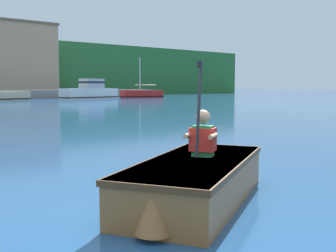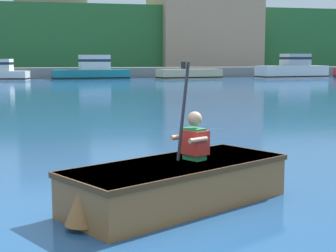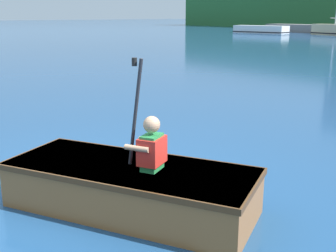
{
  "view_description": "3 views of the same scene",
  "coord_description": "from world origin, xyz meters",
  "px_view_note": "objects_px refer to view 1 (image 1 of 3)",
  "views": [
    {
      "loc": [
        -2.55,
        -3.1,
        1.33
      ],
      "look_at": [
        0.75,
        0.8,
        0.84
      ],
      "focal_mm": 45.0,
      "sensor_mm": 36.0,
      "label": 1
    },
    {
      "loc": [
        -0.59,
        -5.19,
        1.64
      ],
      "look_at": [
        0.75,
        0.8,
        0.84
      ],
      "focal_mm": 55.0,
      "sensor_mm": 36.0,
      "label": 2
    },
    {
      "loc": [
        4.29,
        -1.87,
        2.02
      ],
      "look_at": [
        0.75,
        0.8,
        0.84
      ],
      "focal_mm": 45.0,
      "sensor_mm": 36.0,
      "label": 3
    }
  ],
  "objects_px": {
    "moored_boat_outer_slip_east": "(90,92)",
    "person_paddler": "(203,135)",
    "rowboat_foreground": "(195,179)",
    "moored_boat_dock_west_end": "(0,96)",
    "moored_boat_outer_slip_west": "(142,94)"
  },
  "relations": [
    {
      "from": "moored_boat_outer_slip_east",
      "to": "person_paddler",
      "type": "xyz_separation_m",
      "value": [
        -18.36,
        -34.81,
        -0.01
      ]
    },
    {
      "from": "moored_boat_dock_west_end",
      "to": "rowboat_foreground",
      "type": "height_order",
      "value": "moored_boat_dock_west_end"
    },
    {
      "from": "moored_boat_outer_slip_west",
      "to": "rowboat_foreground",
      "type": "relative_size",
      "value": 1.76
    },
    {
      "from": "moored_boat_outer_slip_east",
      "to": "rowboat_foreground",
      "type": "distance_m",
      "value": 39.6
    },
    {
      "from": "moored_boat_dock_west_end",
      "to": "person_paddler",
      "type": "relative_size",
      "value": 5.07
    },
    {
      "from": "moored_boat_outer_slip_east",
      "to": "person_paddler",
      "type": "height_order",
      "value": "moored_boat_outer_slip_east"
    },
    {
      "from": "moored_boat_outer_slip_west",
      "to": "moored_boat_outer_slip_east",
      "type": "height_order",
      "value": "moored_boat_outer_slip_west"
    },
    {
      "from": "moored_boat_outer_slip_east",
      "to": "rowboat_foreground",
      "type": "bearing_deg",
      "value": -118.04
    },
    {
      "from": "moored_boat_outer_slip_west",
      "to": "moored_boat_outer_slip_east",
      "type": "xyz_separation_m",
      "value": [
        -6.78,
        -0.15,
        0.35
      ]
    },
    {
      "from": "person_paddler",
      "to": "moored_boat_outer_slip_east",
      "type": "bearing_deg",
      "value": 62.19
    },
    {
      "from": "moored_boat_outer_slip_west",
      "to": "rowboat_foreground",
      "type": "bearing_deg",
      "value": -125.89
    },
    {
      "from": "moored_boat_dock_west_end",
      "to": "rowboat_foreground",
      "type": "bearing_deg",
      "value": -105.29
    },
    {
      "from": "person_paddler",
      "to": "moored_boat_outer_slip_west",
      "type": "bearing_deg",
      "value": 54.27
    },
    {
      "from": "person_paddler",
      "to": "moored_boat_dock_west_end",
      "type": "bearing_deg",
      "value": 75.03
    },
    {
      "from": "moored_boat_dock_west_end",
      "to": "rowboat_foreground",
      "type": "relative_size",
      "value": 2.01
    }
  ]
}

